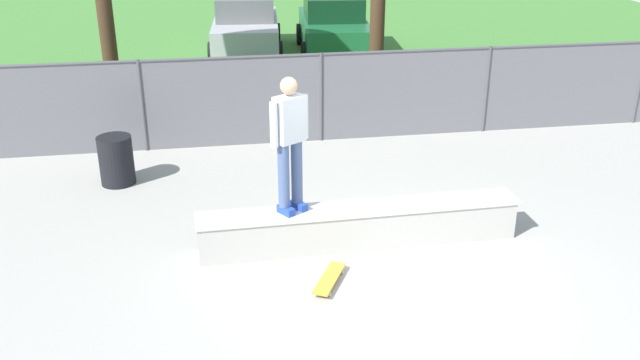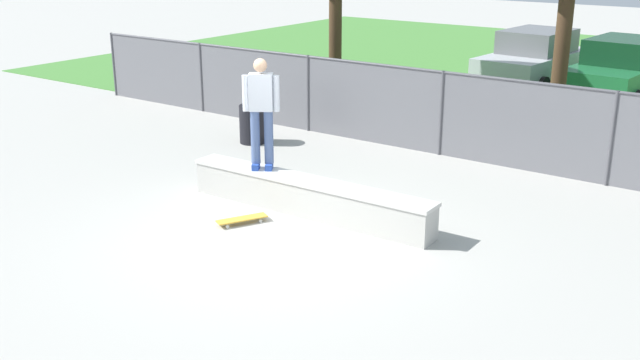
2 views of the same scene
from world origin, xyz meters
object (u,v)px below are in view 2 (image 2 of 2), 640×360
car_silver (534,59)px  trash_bin (253,124)px  skateboarder (261,109)px  skateboard (242,219)px  car_green (621,70)px  concrete_ledge (308,197)px

car_silver → trash_bin: bearing=-106.7°
skateboarder → skateboard: skateboarder is taller
skateboarder → car_silver: size_ratio=0.42×
car_silver → car_green: same height
concrete_ledge → car_green: size_ratio=1.02×
skateboard → car_silver: car_silver is taller
skateboard → car_green: size_ratio=0.18×
concrete_ledge → skateboard: bearing=-122.3°
trash_bin → car_silver: bearing=73.3°
trash_bin → car_green: bearing=59.1°
car_silver → car_green: size_ratio=1.00×
trash_bin → concrete_ledge: bearing=-38.1°
concrete_ledge → skateboarder: skateboarder is taller
concrete_ledge → car_green: (1.77, 11.52, 0.54)m
skateboard → car_green: bearing=79.3°
skateboard → trash_bin: size_ratio=0.98×
skateboard → trash_bin: (-2.90, 3.66, 0.34)m
concrete_ledge → trash_bin: 4.44m
trash_bin → skateboard: bearing=-51.6°
skateboarder → car_green: (2.70, 11.50, -0.76)m
concrete_ledge → trash_bin: (-3.49, 2.74, 0.11)m
skateboarder → car_silver: skateboarder is taller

